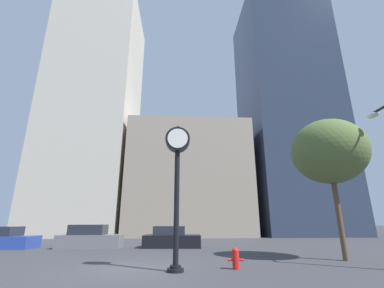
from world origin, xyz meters
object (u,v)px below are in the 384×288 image
at_px(car_blue, 0,239).
at_px(bare_tree, 329,152).
at_px(street_clock, 177,165).
at_px(car_black, 171,238).
at_px(car_grey, 90,238).
at_px(fire_hydrant_far, 236,258).

distance_m(car_blue, bare_tree, 21.01).
relative_size(street_clock, car_black, 1.40).
distance_m(car_grey, bare_tree, 15.69).
relative_size(car_grey, bare_tree, 0.60).
bearing_deg(fire_hydrant_far, bare_tree, 18.87).
bearing_deg(car_grey, car_black, 1.87).
relative_size(car_black, bare_tree, 0.58).
relative_size(street_clock, car_grey, 1.34).
distance_m(car_blue, car_grey, 5.88).
bearing_deg(car_black, car_blue, -177.65).
xyz_separation_m(car_grey, fire_hydrant_far, (8.10, -8.37, -0.24)).
xyz_separation_m(car_grey, car_black, (5.49, 0.16, -0.04)).
xyz_separation_m(street_clock, car_blue, (-11.72, 8.82, -3.27)).
height_order(car_grey, bare_tree, bare_tree).
bearing_deg(car_blue, car_grey, 0.78).
xyz_separation_m(car_blue, bare_tree, (19.44, -6.55, 4.55)).
height_order(car_grey, fire_hydrant_far, car_grey).
bearing_deg(car_grey, street_clock, -56.18).
xyz_separation_m(street_clock, fire_hydrant_far, (2.26, 0.40, -3.47)).
xyz_separation_m(car_grey, bare_tree, (13.56, -6.50, 4.50)).
bearing_deg(bare_tree, street_clock, -163.64).
height_order(car_black, fire_hydrant_far, car_black).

